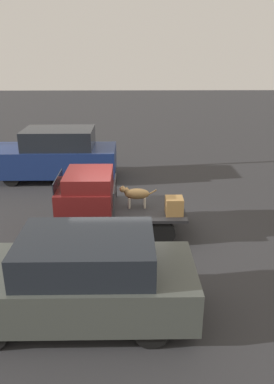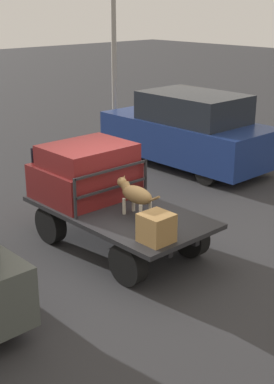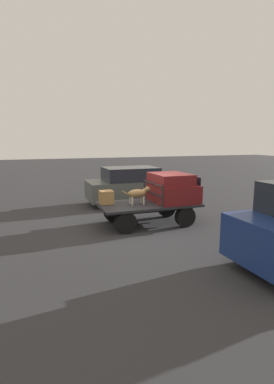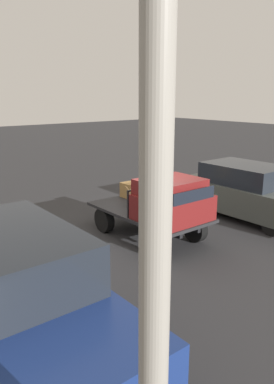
{
  "view_description": "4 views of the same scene",
  "coord_description": "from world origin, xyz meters",
  "px_view_note": "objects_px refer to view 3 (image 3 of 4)",
  "views": [
    {
      "loc": [
        -0.29,
        9.53,
        4.84
      ],
      "look_at": [
        -0.44,
        -0.04,
        1.2
      ],
      "focal_mm": 35.0,
      "sensor_mm": 36.0,
      "label": 1
    },
    {
      "loc": [
        -6.75,
        5.79,
        4.28
      ],
      "look_at": [
        -0.44,
        -0.04,
        1.2
      ],
      "focal_mm": 50.0,
      "sensor_mm": 36.0,
      "label": 2
    },
    {
      "loc": [
        -3.93,
        -9.64,
        2.98
      ],
      "look_at": [
        -0.44,
        -0.04,
        1.2
      ],
      "focal_mm": 28.0,
      "sensor_mm": 36.0,
      "label": 3
    },
    {
      "loc": [
        7.52,
        -6.38,
        3.85
      ],
      "look_at": [
        -0.44,
        -0.04,
        1.2
      ],
      "focal_mm": 35.0,
      "sensor_mm": 36.0,
      "label": 4
    }
  ],
  "objects_px": {
    "flatbed_truck": "(148,209)",
    "parked_sedan": "(134,185)",
    "dog": "(138,193)",
    "cargo_crate": "(106,197)"
  },
  "relations": [
    {
      "from": "parked_sedan",
      "to": "cargo_crate",
      "type": "bearing_deg",
      "value": -117.03
    },
    {
      "from": "cargo_crate",
      "to": "parked_sedan",
      "type": "xyz_separation_m",
      "value": [
        2.12,
        3.11,
        -0.13
      ]
    },
    {
      "from": "flatbed_truck",
      "to": "parked_sedan",
      "type": "bearing_deg",
      "value": 78.87
    },
    {
      "from": "flatbed_truck",
      "to": "parked_sedan",
      "type": "distance_m",
      "value": 3.65
    },
    {
      "from": "cargo_crate",
      "to": "parked_sedan",
      "type": "bearing_deg",
      "value": 55.78
    },
    {
      "from": "cargo_crate",
      "to": "parked_sedan",
      "type": "distance_m",
      "value": 3.77
    },
    {
      "from": "flatbed_truck",
      "to": "dog",
      "type": "relative_size",
      "value": 3.31
    },
    {
      "from": "dog",
      "to": "parked_sedan",
      "type": "distance_m",
      "value": 3.78
    },
    {
      "from": "parked_sedan",
      "to": "dog",
      "type": "bearing_deg",
      "value": -99.7
    },
    {
      "from": "flatbed_truck",
      "to": "parked_sedan",
      "type": "xyz_separation_m",
      "value": [
        0.7,
        3.57,
        0.31
      ]
    }
  ]
}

